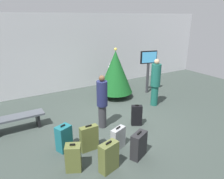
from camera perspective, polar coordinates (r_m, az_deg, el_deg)
ground_plane at (r=6.98m, az=-0.41°, el=-9.04°), size 16.00×16.00×0.00m
back_wall at (r=9.90m, az=-12.22°, el=9.64°), size 16.00×0.20×3.46m
holiday_tree at (r=8.80m, az=0.93°, el=4.82°), size 1.45×1.45×2.12m
flight_info_kiosk at (r=9.45m, az=9.81°, el=6.66°), size 0.75×0.26×1.90m
waiting_bench at (r=7.01m, az=-24.32°, el=-7.44°), size 1.57×0.44×0.48m
traveller_0 at (r=8.16m, az=11.68°, el=2.15°), size 0.51×0.51×1.83m
traveller_1 at (r=6.39m, az=-2.69°, el=-3.04°), size 0.38×0.38×1.68m
suitcase_0 at (r=4.91m, az=-0.88°, el=-17.80°), size 0.49×0.33×0.74m
suitcase_1 at (r=5.58m, az=-6.23°, el=-13.00°), size 0.47×0.18×0.72m
suitcase_2 at (r=5.69m, az=-12.90°, el=-12.72°), size 0.44×0.39×0.72m
suitcase_3 at (r=6.77m, az=6.70°, el=-6.98°), size 0.38×0.32×0.70m
suitcase_4 at (r=5.65m, az=1.68°, el=-13.04°), size 0.47×0.31×0.62m
suitcase_5 at (r=5.35m, az=7.26°, el=-14.74°), size 0.52×0.39×0.69m
suitcase_6 at (r=5.02m, az=-10.43°, el=-17.68°), size 0.43×0.40×0.67m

